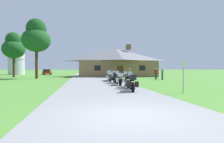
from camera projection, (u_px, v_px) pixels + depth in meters
ground_plane at (93, 80)px, 25.59m from camera, size 500.00×500.00×0.00m
asphalt_driveway at (94, 80)px, 23.61m from camera, size 6.40×80.00×0.06m
motorcycle_black_nearest_to_camera at (132, 83)px, 12.12m from camera, size 0.92×2.08×1.30m
motorcycle_yellow_second_in_row at (127, 81)px, 14.40m from camera, size 0.71×2.08×1.30m
motorcycle_green_third_in_row at (119, 79)px, 16.50m from camera, size 0.73×2.08×1.30m
motorcycle_white_fourth_in_row at (115, 78)px, 18.83m from camera, size 0.79×2.08×1.30m
motorcycle_green_fifth_in_row at (110, 77)px, 21.18m from camera, size 0.84×2.08×1.30m
motorcycle_green_farthest_in_row at (109, 76)px, 23.13m from camera, size 0.87×2.08×1.30m
stone_lodge at (116, 62)px, 37.01m from camera, size 15.62×9.53×6.57m
bystander_olive_shirt_near_lodge at (130, 73)px, 28.25m from camera, size 0.49×0.37×1.67m
bystander_red_shirt_beside_signpost at (156, 73)px, 26.57m from camera, size 0.54×0.27×1.67m
bystander_gray_shirt_by_tree at (162, 73)px, 25.42m from camera, size 0.22×0.55×1.67m
metal_signpost_roadside at (183, 72)px, 11.43m from camera, size 0.36×0.06×2.14m
tree_left_far at (14, 47)px, 33.38m from camera, size 4.02×4.02×8.30m
tree_left_near at (36, 37)px, 28.35m from camera, size 4.36×4.36×9.43m
metal_silo_distant at (16, 57)px, 46.82m from camera, size 4.06×4.06×8.91m
parked_red_suv_far_left at (47, 72)px, 45.99m from camera, size 2.14×4.71×1.40m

